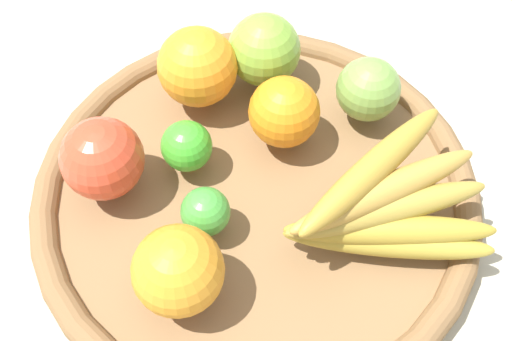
% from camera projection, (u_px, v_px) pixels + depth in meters
% --- Properties ---
extents(ground_plane, '(2.40, 2.40, 0.00)m').
position_uv_depth(ground_plane, '(256.00, 203.00, 0.61)').
color(ground_plane, '#B8B198').
rests_on(ground_plane, ground).
extents(basket, '(0.43, 0.43, 0.04)m').
position_uv_depth(basket, '(256.00, 193.00, 0.60)').
color(basket, brown).
rests_on(basket, ground_plane).
extents(orange_2, '(0.08, 0.08, 0.07)m').
position_uv_depth(orange_2, '(287.00, 113.00, 0.59)').
color(orange_2, orange).
rests_on(orange_2, basket).
extents(lime_0, '(0.05, 0.05, 0.04)m').
position_uv_depth(lime_0, '(205.00, 212.00, 0.54)').
color(lime_0, green).
rests_on(lime_0, basket).
extents(banana_bunch, '(0.18, 0.18, 0.08)m').
position_uv_depth(banana_bunch, '(385.00, 208.00, 0.52)').
color(banana_bunch, '#AF9734').
rests_on(banana_bunch, basket).
extents(apple_0, '(0.09, 0.09, 0.06)m').
position_uv_depth(apple_0, '(368.00, 89.00, 0.61)').
color(apple_0, '#76A147').
rests_on(apple_0, basket).
extents(apple_1, '(0.10, 0.10, 0.08)m').
position_uv_depth(apple_1, '(102.00, 159.00, 0.55)').
color(apple_1, '#D64329').
rests_on(apple_1, basket).
extents(orange_1, '(0.08, 0.08, 0.08)m').
position_uv_depth(orange_1, '(178.00, 271.00, 0.49)').
color(orange_1, orange).
rests_on(orange_1, basket).
extents(orange_0, '(0.11, 0.11, 0.08)m').
position_uv_depth(orange_0, '(197.00, 67.00, 0.61)').
color(orange_0, orange).
rests_on(orange_0, basket).
extents(lime_1, '(0.06, 0.06, 0.05)m').
position_uv_depth(lime_1, '(187.00, 146.00, 0.58)').
color(lime_1, green).
rests_on(lime_1, basket).
extents(apple_2, '(0.10, 0.10, 0.08)m').
position_uv_depth(apple_2, '(264.00, 50.00, 0.63)').
color(apple_2, '#7BAB38').
rests_on(apple_2, basket).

